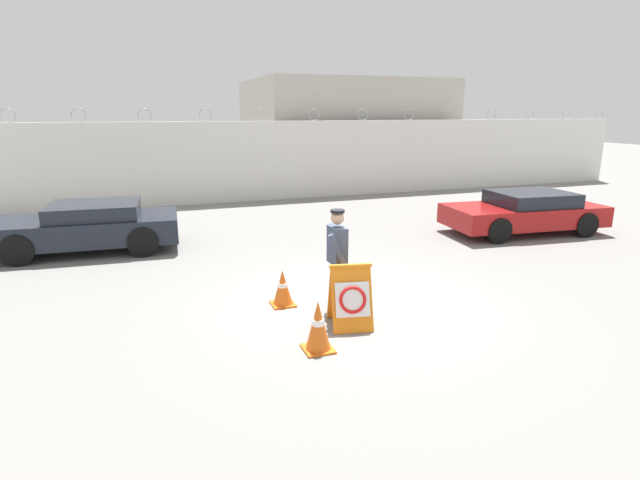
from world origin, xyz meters
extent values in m
plane|color=gray|center=(0.00, 0.00, 0.00)|extent=(90.00, 90.00, 0.00)
cube|color=silver|center=(0.00, 11.15, 1.49)|extent=(36.00, 0.30, 2.98)
torus|color=gray|center=(-7.25, 11.15, 3.20)|extent=(0.47, 0.03, 0.47)
torus|color=gray|center=(-5.18, 11.15, 3.20)|extent=(0.47, 0.03, 0.47)
torus|color=gray|center=(-3.11, 11.15, 3.20)|extent=(0.47, 0.03, 0.47)
torus|color=gray|center=(-1.04, 11.15, 3.20)|extent=(0.47, 0.03, 0.47)
torus|color=gray|center=(1.04, 11.15, 3.20)|extent=(0.47, 0.03, 0.47)
torus|color=gray|center=(3.11, 11.15, 3.20)|extent=(0.47, 0.03, 0.47)
torus|color=gray|center=(5.18, 11.15, 3.20)|extent=(0.47, 0.03, 0.47)
torus|color=gray|center=(7.25, 11.15, 3.20)|extent=(0.47, 0.03, 0.47)
torus|color=gray|center=(9.32, 11.15, 3.20)|extent=(0.47, 0.03, 0.47)
torus|color=gray|center=(11.39, 11.15, 3.20)|extent=(0.47, 0.03, 0.47)
torus|color=gray|center=(13.46, 11.15, 3.20)|extent=(0.47, 0.03, 0.47)
torus|color=gray|center=(15.53, 11.15, 3.20)|extent=(0.47, 0.03, 0.47)
torus|color=gray|center=(17.60, 11.15, 3.20)|extent=(0.47, 0.03, 0.47)
cube|color=#B2ADA3|center=(6.07, 15.50, 2.38)|extent=(8.69, 7.20, 4.75)
cube|color=orange|center=(-0.41, -0.94, 0.49)|extent=(0.69, 0.48, 0.99)
cube|color=orange|center=(-0.35, -0.61, 0.49)|extent=(0.69, 0.48, 0.99)
cube|color=orange|center=(-0.38, -0.78, 0.99)|extent=(0.67, 0.19, 0.05)
cube|color=white|center=(-0.42, -0.97, 0.51)|extent=(0.57, 0.29, 0.52)
torus|color=red|center=(-0.42, -0.99, 0.51)|extent=(0.46, 0.27, 0.43)
cylinder|color=#232838|center=(-0.34, -0.01, 0.42)|extent=(0.15, 0.15, 0.83)
cylinder|color=#232838|center=(-0.34, -0.19, 0.42)|extent=(0.15, 0.15, 0.83)
cube|color=#384256|center=(-0.34, -0.10, 1.15)|extent=(0.23, 0.44, 0.64)
sphere|color=tan|center=(-0.34, -0.10, 1.62)|extent=(0.23, 0.23, 0.23)
cylinder|color=#384256|center=(-0.34, 0.16, 1.16)|extent=(0.09, 0.09, 0.61)
cylinder|color=#384256|center=(-0.44, -0.37, 1.14)|extent=(0.34, 0.09, 0.59)
cylinder|color=black|center=(-0.34, -0.10, 1.74)|extent=(0.24, 0.24, 0.05)
cube|color=orange|center=(-1.15, -1.44, 0.01)|extent=(0.43, 0.43, 0.03)
cone|color=orange|center=(-1.15, -1.44, 0.39)|extent=(0.36, 0.36, 0.72)
cylinder|color=white|center=(-1.15, -1.44, 0.43)|extent=(0.18, 0.18, 0.10)
cube|color=orange|center=(-1.17, 0.40, 0.01)|extent=(0.41, 0.41, 0.03)
cone|color=orange|center=(-1.17, 0.40, 0.34)|extent=(0.35, 0.35, 0.61)
cylinder|color=white|center=(-1.17, 0.40, 0.37)|extent=(0.17, 0.17, 0.09)
cylinder|color=black|center=(-6.09, 4.60, 0.36)|extent=(0.73, 0.24, 0.72)
cylinder|color=black|center=(-5.98, 6.38, 0.36)|extent=(0.73, 0.24, 0.72)
cylinder|color=black|center=(-3.46, 4.44, 0.36)|extent=(0.73, 0.24, 0.72)
cylinder|color=black|center=(-3.35, 6.23, 0.36)|extent=(0.73, 0.24, 0.72)
cube|color=black|center=(-4.72, 5.41, 0.55)|extent=(4.35, 2.14, 0.59)
cube|color=black|center=(-4.51, 5.40, 1.01)|extent=(2.14, 1.82, 0.34)
cylinder|color=black|center=(5.25, 2.64, 0.34)|extent=(0.69, 0.26, 0.68)
cylinder|color=black|center=(5.40, 4.39, 0.34)|extent=(0.69, 0.26, 0.68)
cylinder|color=black|center=(7.93, 2.41, 0.34)|extent=(0.69, 0.26, 0.68)
cylinder|color=black|center=(8.08, 4.16, 0.34)|extent=(0.69, 0.26, 0.68)
cube|color=maroon|center=(6.66, 3.40, 0.51)|extent=(4.49, 2.23, 0.55)
cube|color=black|center=(6.88, 3.38, 0.97)|extent=(2.22, 1.85, 0.37)
camera|label=1|loc=(-3.33, -7.64, 3.34)|focal=28.00mm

